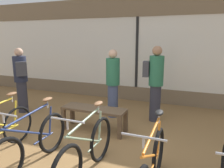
# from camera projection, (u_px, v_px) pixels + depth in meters

# --- Properties ---
(ground_plane) EXTENTS (24.00, 24.00, 0.00)m
(ground_plane) POSITION_uv_depth(u_px,v_px,m) (76.00, 158.00, 3.68)
(ground_plane) COLOR olive
(shop_back_wall) EXTENTS (12.00, 0.08, 3.20)m
(shop_back_wall) POSITION_uv_depth(u_px,v_px,m) (137.00, 49.00, 6.71)
(shop_back_wall) COLOR #7A664C
(shop_back_wall) RESTS_ON ground_plane
(bicycle_center_left) EXTENTS (0.46, 1.73, 1.03)m
(bicycle_center_left) POSITION_uv_depth(u_px,v_px,m) (32.00, 144.00, 3.37)
(bicycle_center_left) COLOR black
(bicycle_center_left) RESTS_ON ground_plane
(bicycle_center_right) EXTENTS (0.46, 1.73, 1.05)m
(bicycle_center_right) POSITION_uv_depth(u_px,v_px,m) (87.00, 151.00, 3.11)
(bicycle_center_right) COLOR black
(bicycle_center_right) RESTS_ON ground_plane
(display_bench) EXTENTS (1.40, 0.44, 0.51)m
(display_bench) POSITION_uv_depth(u_px,v_px,m) (94.00, 112.00, 4.69)
(display_bench) COLOR brown
(display_bench) RESTS_ON ground_plane
(customer_near_rack) EXTENTS (0.36, 0.36, 1.71)m
(customer_near_rack) POSITION_uv_depth(u_px,v_px,m) (113.00, 82.00, 5.44)
(customer_near_rack) COLOR #424C6B
(customer_near_rack) RESTS_ON ground_plane
(customer_by_window) EXTENTS (0.56, 0.53, 1.73)m
(customer_by_window) POSITION_uv_depth(u_px,v_px,m) (21.00, 78.00, 5.77)
(customer_by_window) COLOR #2D2D38
(customer_by_window) RESTS_ON ground_plane
(customer_mid_floor) EXTENTS (0.51, 0.38, 1.80)m
(customer_mid_floor) POSITION_uv_depth(u_px,v_px,m) (155.00, 81.00, 5.15)
(customer_mid_floor) COLOR #2D2D38
(customer_mid_floor) RESTS_ON ground_plane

